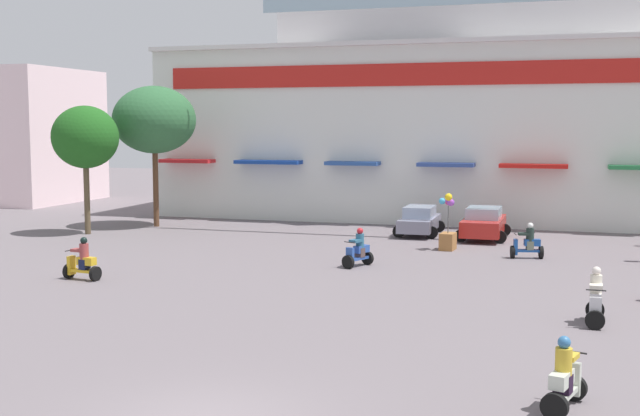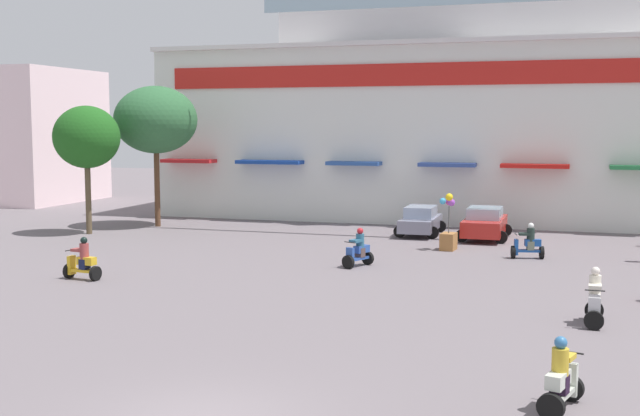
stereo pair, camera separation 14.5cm
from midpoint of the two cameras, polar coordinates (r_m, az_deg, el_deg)
name	(u,v)px [view 2 (the right image)]	position (r m, az deg, el deg)	size (l,w,h in m)	color
ground_plane	(369,288)	(27.43, 3.61, -5.63)	(128.00, 128.00, 0.00)	slate
colonial_building	(460,80)	(48.99, 9.94, 8.92)	(34.48, 14.83, 19.27)	silver
flank_building_left	(8,136)	(62.22, -21.12, 4.78)	(11.04, 9.25, 9.33)	white
plaza_tree_0	(156,120)	(44.15, -11.43, 6.10)	(4.42, 4.46, 7.53)	brown
plaza_tree_2	(86,138)	(41.89, -16.06, 4.80)	(3.40, 3.02, 6.42)	brown
parked_car_0	(421,220)	(40.50, 7.21, -0.88)	(2.23, 4.04, 1.43)	gray
parked_car_1	(485,223)	(39.51, 11.65, -1.05)	(2.42, 4.28, 1.53)	red
scooter_rider_1	(358,251)	(31.29, 2.87, -3.04)	(1.03, 1.44, 1.51)	black
scooter_rider_3	(528,244)	(34.22, 14.60, -2.47)	(1.37, 0.78, 1.48)	black
scooter_rider_4	(82,262)	(29.86, -16.29, -3.68)	(1.40, 0.70, 1.54)	black
scooter_rider_5	(561,380)	(16.50, 16.90, -11.53)	(0.89, 1.52, 1.49)	black
scooter_rider_6	(595,301)	(23.60, 18.98, -6.22)	(0.56, 1.46, 1.59)	black
balloon_vendor_cart	(449,231)	(35.79, 9.18, -1.63)	(0.76, 0.95, 2.52)	#A06938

